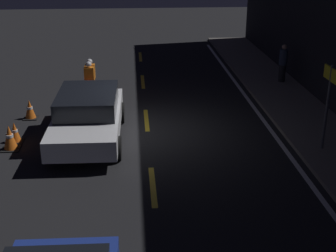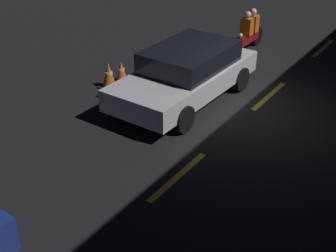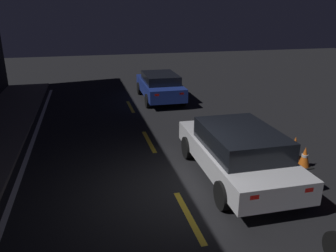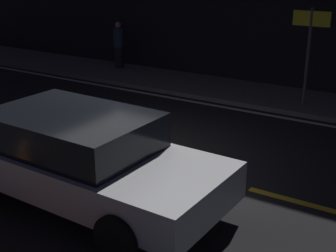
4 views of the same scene
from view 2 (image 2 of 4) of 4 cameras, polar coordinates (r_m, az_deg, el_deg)
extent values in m
plane|color=black|center=(12.19, 10.32, 1.92)|extent=(56.00, 56.00, 0.00)
cube|color=gold|center=(16.99, 18.39, 9.00)|extent=(2.00, 0.14, 0.01)
cube|color=gold|center=(13.02, 12.21, 3.61)|extent=(2.00, 0.14, 0.01)
cube|color=gold|center=(9.54, 1.23, -6.14)|extent=(2.00, 0.14, 0.01)
cube|color=silver|center=(12.27, 2.06, 5.76)|extent=(4.56, 1.98, 0.55)
cube|color=black|center=(12.23, 2.70, 8.45)|extent=(2.52, 1.75, 0.54)
cube|color=red|center=(13.74, 9.48, 8.68)|extent=(0.06, 0.20, 0.10)
cube|color=red|center=(14.28, 5.04, 9.79)|extent=(0.06, 0.20, 0.10)
cylinder|color=black|center=(10.88, 1.99, 0.83)|extent=(0.67, 0.19, 0.67)
cylinder|color=black|center=(11.89, -5.47, 3.34)|extent=(0.67, 0.19, 0.67)
cylinder|color=black|center=(13.08, 8.88, 5.66)|extent=(0.67, 0.19, 0.67)
cylinder|color=black|center=(13.92, 2.07, 7.52)|extent=(0.67, 0.19, 0.67)
cube|color=red|center=(7.76, -19.55, -10.61)|extent=(0.06, 0.20, 0.10)
cylinder|color=black|center=(15.34, 8.26, 9.26)|extent=(0.61, 0.09, 0.61)
cylinder|color=black|center=(16.67, 10.82, 10.71)|extent=(0.61, 0.11, 0.61)
cube|color=maroon|center=(15.95, 9.64, 10.53)|extent=(1.19, 0.26, 0.30)
sphere|color=#F2EABF|center=(15.45, 8.85, 10.86)|extent=(0.14, 0.14, 0.14)
cube|color=orange|center=(15.73, 9.60, 11.89)|extent=(0.29, 0.36, 0.55)
sphere|color=silver|center=(15.62, 9.72, 13.24)|extent=(0.22, 0.22, 0.22)
cube|color=orange|center=(16.08, 10.26, 12.22)|extent=(0.29, 0.36, 0.55)
sphere|color=silver|center=(15.97, 10.39, 13.54)|extent=(0.22, 0.22, 0.22)
cube|color=black|center=(15.08, -0.71, 8.03)|extent=(0.46, 0.46, 0.03)
cone|color=orange|center=(14.96, -0.72, 9.19)|extent=(0.35, 0.35, 0.62)
cylinder|color=white|center=(14.95, -0.72, 9.30)|extent=(0.19, 0.19, 0.07)
cube|color=black|center=(13.70, -5.65, 5.56)|extent=(0.43, 0.43, 0.03)
cone|color=orange|center=(13.57, -5.71, 6.74)|extent=(0.33, 0.33, 0.59)
cylinder|color=white|center=(13.56, -5.72, 6.86)|extent=(0.18, 0.18, 0.07)
cube|color=black|center=(13.35, -7.13, 4.81)|extent=(0.51, 0.51, 0.03)
cone|color=orange|center=(13.20, -7.23, 6.24)|extent=(0.39, 0.39, 0.70)
cylinder|color=white|center=(13.19, -7.24, 6.38)|extent=(0.22, 0.22, 0.08)
camera|label=1|loc=(5.82, -92.89, -1.22)|focal=50.00mm
camera|label=3|loc=(16.99, 28.96, 21.81)|focal=35.00mm
camera|label=4|loc=(12.03, -32.13, 16.00)|focal=50.00mm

